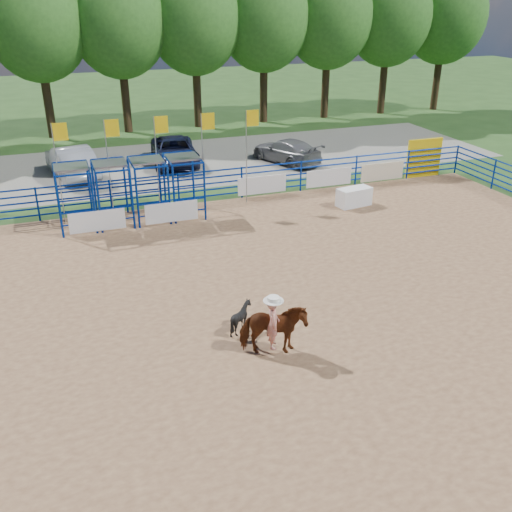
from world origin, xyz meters
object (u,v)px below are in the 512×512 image
(calf, at_px, (241,317))
(car_c, at_px, (174,151))
(announcer_table, at_px, (354,197))
(car_d, at_px, (286,151))
(horse_and_rider, at_px, (273,326))
(car_b, at_px, (72,161))

(calf, relative_size, car_c, 0.17)
(announcer_table, distance_m, car_d, 7.80)
(car_c, height_order, car_d, car_c)
(horse_and_rider, distance_m, calf, 1.49)
(car_d, bearing_deg, calf, 43.25)
(car_b, xyz_separation_m, car_c, (5.56, 0.61, -0.11))
(calf, relative_size, car_b, 0.17)
(calf, xyz_separation_m, car_d, (8.00, 16.08, 0.21))
(horse_and_rider, height_order, car_c, horse_and_rider)
(car_b, bearing_deg, car_d, 163.50)
(horse_and_rider, bearing_deg, calf, 107.90)
(calf, bearing_deg, car_b, 15.31)
(announcer_table, distance_m, car_c, 11.37)
(car_b, relative_size, car_d, 1.10)
(announcer_table, distance_m, horse_and_rider, 12.33)
(announcer_table, relative_size, car_c, 0.30)
(horse_and_rider, relative_size, car_b, 0.49)
(announcer_table, relative_size, horse_and_rider, 0.64)
(car_d, bearing_deg, car_c, -36.64)
(car_b, bearing_deg, horse_and_rider, 91.43)
(car_c, distance_m, car_d, 6.29)
(car_d, bearing_deg, car_b, -25.99)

